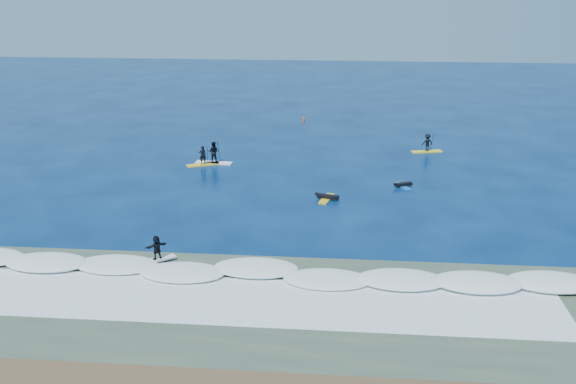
# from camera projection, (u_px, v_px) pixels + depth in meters

# --- Properties ---
(ground) EXTENTS (160.00, 160.00, 0.00)m
(ground) POSITION_uv_depth(u_px,v_px,m) (260.00, 211.00, 44.99)
(ground) COLOR #031840
(ground) RESTS_ON ground
(shallow_water) EXTENTS (90.00, 13.00, 0.01)m
(shallow_water) POSITION_uv_depth(u_px,v_px,m) (224.00, 310.00, 31.81)
(shallow_water) COLOR #35483A
(shallow_water) RESTS_ON ground
(breaking_wave) EXTENTS (40.00, 6.00, 0.30)m
(breaking_wave) POSITION_uv_depth(u_px,v_px,m) (237.00, 274.00, 35.58)
(breaking_wave) COLOR white
(breaking_wave) RESTS_ON ground
(whitewater) EXTENTS (34.00, 5.00, 0.02)m
(whitewater) POSITION_uv_depth(u_px,v_px,m) (227.00, 300.00, 32.75)
(whitewater) COLOR silver
(whitewater) RESTS_ON ground
(sup_paddler_left) EXTENTS (2.85, 1.86, 1.98)m
(sup_paddler_left) POSITION_uv_depth(u_px,v_px,m) (203.00, 158.00, 55.32)
(sup_paddler_left) COLOR yellow
(sup_paddler_left) RESTS_ON ground
(sup_paddler_center) EXTENTS (3.29, 1.11, 2.26)m
(sup_paddler_center) POSITION_uv_depth(u_px,v_px,m) (214.00, 154.00, 55.80)
(sup_paddler_center) COLOR white
(sup_paddler_center) RESTS_ON ground
(sup_paddler_right) EXTENTS (2.92, 1.37, 1.99)m
(sup_paddler_right) POSITION_uv_depth(u_px,v_px,m) (427.00, 144.00, 59.30)
(sup_paddler_right) COLOR yellow
(sup_paddler_right) RESTS_ON ground
(prone_paddler_near) EXTENTS (1.81, 2.37, 0.48)m
(prone_paddler_near) POSITION_uv_depth(u_px,v_px,m) (327.00, 197.00, 47.17)
(prone_paddler_near) COLOR yellow
(prone_paddler_near) RESTS_ON ground
(prone_paddler_far) EXTENTS (1.53, 2.04, 0.42)m
(prone_paddler_far) POSITION_uv_depth(u_px,v_px,m) (403.00, 185.00, 49.90)
(prone_paddler_far) COLOR #165AAA
(prone_paddler_far) RESTS_ON ground
(wave_surfer) EXTENTS (2.02, 1.77, 1.53)m
(wave_surfer) POSITION_uv_depth(u_px,v_px,m) (157.00, 249.00, 36.71)
(wave_surfer) COLOR silver
(wave_surfer) RESTS_ON breaking_wave
(marker_buoy) EXTENTS (0.28, 0.28, 0.67)m
(marker_buoy) POSITION_uv_depth(u_px,v_px,m) (304.00, 119.00, 71.29)
(marker_buoy) COLOR #D14F12
(marker_buoy) RESTS_ON ground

